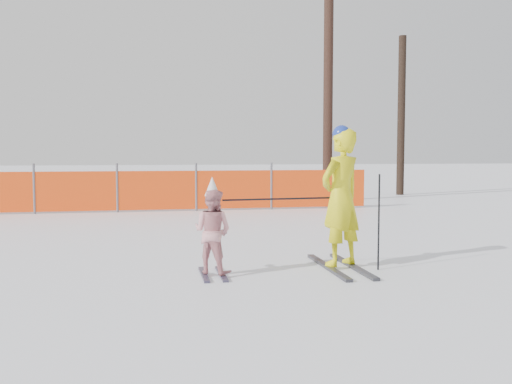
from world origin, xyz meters
The scene contains 6 objects.
ground centered at (0.00, 0.00, 0.00)m, with size 120.00×120.00×0.00m, color white.
adult centered at (1.07, 0.13, 0.94)m, with size 0.78×1.67×1.89m.
child centered at (-0.65, -0.02, 0.57)m, with size 0.65×0.84×1.24m.
ski_poles centered at (0.81, 0.00, 0.80)m, with size 2.05×0.21×1.25m.
safety_fence centered at (-3.95, 7.81, 0.56)m, with size 16.64×0.06×1.25m.
tree_trunks centered at (5.36, 10.83, 3.29)m, with size 3.64×2.30×7.21m.
Camera 1 is at (-1.40, -7.01, 1.54)m, focal length 40.00 mm.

